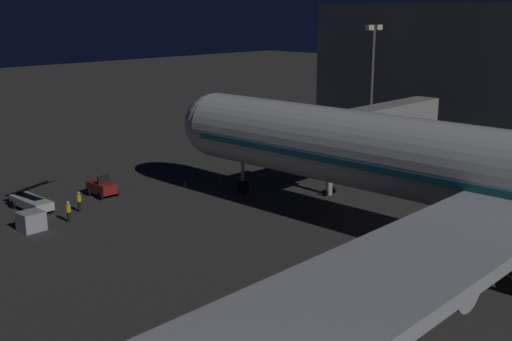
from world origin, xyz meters
name	(u,v)px	position (x,y,z in m)	size (l,w,h in m)	color
ground_plane	(415,240)	(0.00, 0.00, 0.00)	(320.00, 320.00, 0.00)	#383533
jet_bridge	(367,122)	(-10.82, -11.63, 5.93)	(19.91, 3.40, 7.47)	#9E9E99
apron_floodlight_mast	(372,75)	(-25.50, -20.88, 8.67)	(2.90, 0.50, 14.59)	#59595E
baggage_tug_lead	(102,188)	(9.27, -26.24, 0.78)	(1.86, 2.76, 1.95)	maroon
belt_loader	(31,201)	(15.69, -26.86, 0.85)	(1.96, 7.90, 3.41)	silver
baggage_container_near_belt	(31,221)	(18.11, -22.27, 0.73)	(1.72, 1.65, 1.46)	#B7BABF
ground_crew_by_belt_loader	(79,201)	(13.15, -23.67, 0.96)	(0.40, 0.40, 1.75)	black
ground_crew_marshaller_fwd	(68,211)	(15.15, -21.94, 0.94)	(0.40, 0.40, 1.71)	black
traffic_cone_nose_port	(219,176)	(-2.20, -23.10, 0.28)	(0.36, 0.36, 0.55)	orange
traffic_cone_nose_starboard	(185,184)	(2.20, -23.10, 0.28)	(0.36, 0.36, 0.55)	orange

